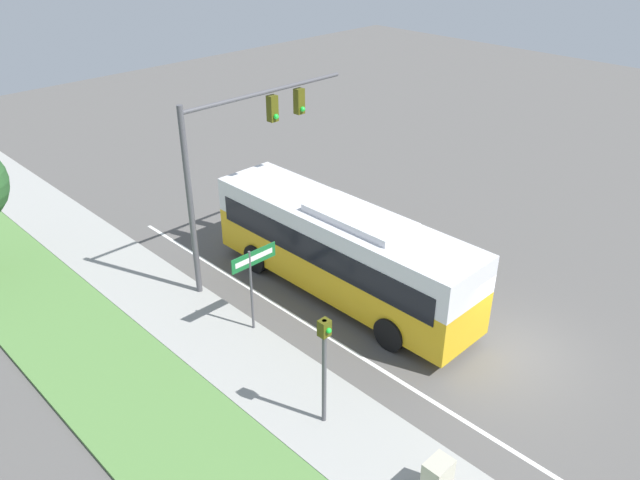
{
  "coord_description": "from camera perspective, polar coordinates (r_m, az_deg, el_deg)",
  "views": [
    {
      "loc": [
        -14.91,
        -6.85,
        12.18
      ],
      "look_at": [
        -1.51,
        6.75,
        1.73
      ],
      "focal_mm": 35.0,
      "sensor_mm": 36.0,
      "label": 1
    }
  ],
  "objects": [
    {
      "name": "signal_gantry",
      "position": [
        21.27,
        -7.5,
        8.3
      ],
      "size": [
        6.92,
        0.41,
        6.76
      ],
      "color": "#4C4C51",
      "rests_on": "ground_plane"
    },
    {
      "name": "bus",
      "position": [
        21.08,
        1.93,
        -0.63
      ],
      "size": [
        2.59,
        10.33,
        3.39
      ],
      "color": "gold",
      "rests_on": "ground_plane"
    },
    {
      "name": "street_sign",
      "position": [
        19.2,
        -6.16,
        -2.96
      ],
      "size": [
        1.69,
        0.08,
        2.93
      ],
      "color": "#4C4C51",
      "rests_on": "ground_plane"
    },
    {
      "name": "ground_plane",
      "position": [
        20.43,
        16.77,
        -9.35
      ],
      "size": [
        80.0,
        80.0,
        0.0
      ],
      "primitive_type": "plane",
      "color": "#565451"
    },
    {
      "name": "pedestrian_signal",
      "position": [
        15.69,
        0.4,
        -10.59
      ],
      "size": [
        0.28,
        0.34,
        3.33
      ],
      "color": "#4C4C51",
      "rests_on": "ground_plane"
    },
    {
      "name": "sidewalk",
      "position": [
        16.42,
        5.17,
        -19.04
      ],
      "size": [
        2.8,
        80.0,
        0.12
      ],
      "color": "#9E9E99",
      "rests_on": "ground_plane"
    },
    {
      "name": "utility_cabinet",
      "position": [
        15.43,
        10.67,
        -20.57
      ],
      "size": [
        0.66,
        0.49,
        0.98
      ],
      "color": "#B7B29E",
      "rests_on": "sidewalk"
    },
    {
      "name": "lane_divider_near",
      "position": [
        17.97,
        10.77,
        -14.59
      ],
      "size": [
        0.14,
        30.0,
        0.01
      ],
      "color": "silver",
      "rests_on": "ground_plane"
    }
  ]
}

